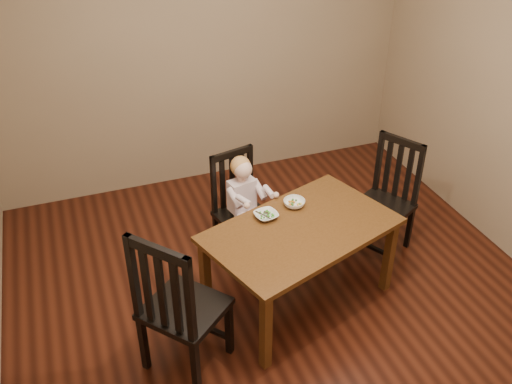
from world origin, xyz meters
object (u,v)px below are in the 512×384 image
object	(u,v)px
toddler	(243,198)
bowl_veg	(294,203)
dining_table	(301,237)
chair_left	(179,307)
chair_child	(240,208)
chair_right	(387,199)
bowl_peas	(266,216)

from	to	relation	value
toddler	bowl_veg	distance (m)	0.48
dining_table	chair_left	xyz separation A→B (m)	(-0.97, -0.32, -0.06)
chair_child	chair_right	distance (m)	1.21
bowl_peas	bowl_veg	xyz separation A→B (m)	(0.25, 0.07, 0.00)
toddler	bowl_veg	bearing A→B (deg)	112.77
chair_right	bowl_peas	bearing A→B (deg)	70.45
toddler	chair_right	bearing A→B (deg)	153.47
dining_table	chair_right	bearing A→B (deg)	21.43
toddler	bowl_veg	world-z (taller)	toddler
chair_left	bowl_veg	bearing A→B (deg)	79.94
dining_table	bowl_peas	distance (m)	0.29
chair_left	bowl_veg	xyz separation A→B (m)	(1.03, 0.59, 0.16)
bowl_peas	chair_right	bearing A→B (deg)	8.61
dining_table	chair_right	distance (m)	1.02
chair_child	toddler	world-z (taller)	chair_child
chair_child	chair_left	distance (m)	1.26
toddler	bowl_veg	size ratio (longest dim) A/B	2.99
chair_child	chair_left	world-z (taller)	chair_left
chair_child	chair_right	world-z (taller)	chair_right
dining_table	chair_right	size ratio (longest dim) A/B	1.56
bowl_peas	bowl_veg	bearing A→B (deg)	15.56
chair_right	toddler	size ratio (longest dim) A/B	2.03
chair_child	bowl_veg	bearing A→B (deg)	110.74
dining_table	toddler	world-z (taller)	toddler
chair_child	bowl_peas	world-z (taller)	chair_child
dining_table	chair_child	size ratio (longest dim) A/B	1.66
chair_left	bowl_peas	xyz separation A→B (m)	(0.78, 0.52, 0.16)
chair_child	bowl_veg	size ratio (longest dim) A/B	5.70
toddler	bowl_veg	xyz separation A→B (m)	(0.27, -0.38, 0.13)
chair_right	bowl_veg	size ratio (longest dim) A/B	6.06
toddler	bowl_peas	xyz separation A→B (m)	(0.02, -0.45, 0.12)
chair_left	bowl_veg	world-z (taller)	chair_left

